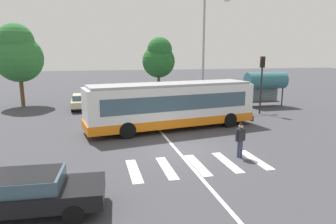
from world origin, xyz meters
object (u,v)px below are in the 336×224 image
(parked_car_blue, at_px, (143,99))
(twin_arm_street_lamp, at_px, (204,41))
(traffic_light_far_corner, at_px, (262,76))
(bus_stop_shelter, at_px, (266,81))
(foreground_sedan, at_px, (28,192))
(parked_car_white, at_px, (170,98))
(background_tree_right, at_px, (159,58))
(city_transit_bus, at_px, (172,105))
(parked_car_black, at_px, (197,97))
(background_tree_left, at_px, (18,54))
(parked_car_teal, at_px, (220,96))
(parked_car_champagne, at_px, (82,101))
(pedestrian_crossing_street, at_px, (240,138))
(parked_car_silver, at_px, (113,100))

(parked_car_blue, relative_size, twin_arm_street_lamp, 0.46)
(traffic_light_far_corner, relative_size, bus_stop_shelter, 1.22)
(foreground_sedan, distance_m, parked_car_white, 20.22)
(foreground_sedan, bearing_deg, parked_car_blue, 70.16)
(foreground_sedan, distance_m, background_tree_right, 28.55)
(city_transit_bus, distance_m, parked_car_black, 10.05)
(foreground_sedan, height_order, background_tree_left, background_tree_left)
(foreground_sedan, xyz_separation_m, traffic_light_far_corner, (15.50, 12.64, 2.41))
(parked_car_white, bearing_deg, city_transit_bus, -103.54)
(parked_car_teal, height_order, background_tree_left, background_tree_left)
(traffic_light_far_corner, xyz_separation_m, bus_stop_shelter, (2.26, 2.97, -0.76))
(parked_car_white, height_order, traffic_light_far_corner, traffic_light_far_corner)
(foreground_sedan, relative_size, parked_car_champagne, 1.02)
(traffic_light_far_corner, distance_m, background_tree_right, 15.04)
(foreground_sedan, relative_size, parked_car_black, 1.01)
(parked_car_white, distance_m, twin_arm_street_lamp, 6.21)
(parked_car_blue, relative_size, parked_car_teal, 1.01)
(parked_car_blue, height_order, traffic_light_far_corner, traffic_light_far_corner)
(parked_car_teal, bearing_deg, parked_car_champagne, -179.88)
(parked_car_champagne, bearing_deg, pedestrian_crossing_street, -63.06)
(parked_car_teal, height_order, background_tree_right, background_tree_right)
(foreground_sedan, bearing_deg, twin_arm_street_lamp, 54.99)
(parked_car_black, distance_m, traffic_light_far_corner, 7.05)
(bus_stop_shelter, bearing_deg, parked_car_champagne, 170.11)
(parked_car_teal, bearing_deg, background_tree_left, 171.95)
(parked_car_champagne, relative_size, background_tree_right, 0.66)
(traffic_light_far_corner, height_order, twin_arm_street_lamp, twin_arm_street_lamp)
(parked_car_blue, xyz_separation_m, twin_arm_street_lamp, (5.61, -0.75, 5.37))
(parked_car_blue, height_order, parked_car_teal, same)
(parked_car_silver, xyz_separation_m, background_tree_left, (-8.33, 3.38, 4.20))
(pedestrian_crossing_street, height_order, twin_arm_street_lamp, twin_arm_street_lamp)
(parked_car_silver, height_order, background_tree_right, background_tree_right)
(parked_car_white, distance_m, parked_car_teal, 5.48)
(pedestrian_crossing_street, xyz_separation_m, traffic_light_far_corner, (6.73, 9.46, 2.20))
(parked_car_teal, distance_m, background_tree_left, 19.82)
(bus_stop_shelter, relative_size, twin_arm_street_lamp, 0.39)
(parked_car_black, height_order, traffic_light_far_corner, traffic_light_far_corner)
(parked_car_black, relative_size, parked_car_teal, 1.01)
(parked_car_teal, bearing_deg, parked_car_white, -174.68)
(pedestrian_crossing_street, xyz_separation_m, twin_arm_street_lamp, (3.37, 14.15, 5.17))
(pedestrian_crossing_street, bearing_deg, traffic_light_far_corner, 54.58)
(traffic_light_far_corner, relative_size, background_tree_left, 0.61)
(city_transit_bus, bearing_deg, parked_car_black, 60.82)
(parked_car_blue, relative_size, parked_car_black, 1.00)
(parked_car_blue, relative_size, parked_car_white, 1.01)
(parked_car_black, height_order, background_tree_left, background_tree_left)
(twin_arm_street_lamp, bearing_deg, parked_car_champagne, 173.85)
(parked_car_white, bearing_deg, parked_car_teal, 5.32)
(parked_car_teal, xyz_separation_m, background_tree_left, (-19.18, 2.71, 4.20))
(parked_car_champagne, bearing_deg, parked_car_silver, -13.06)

